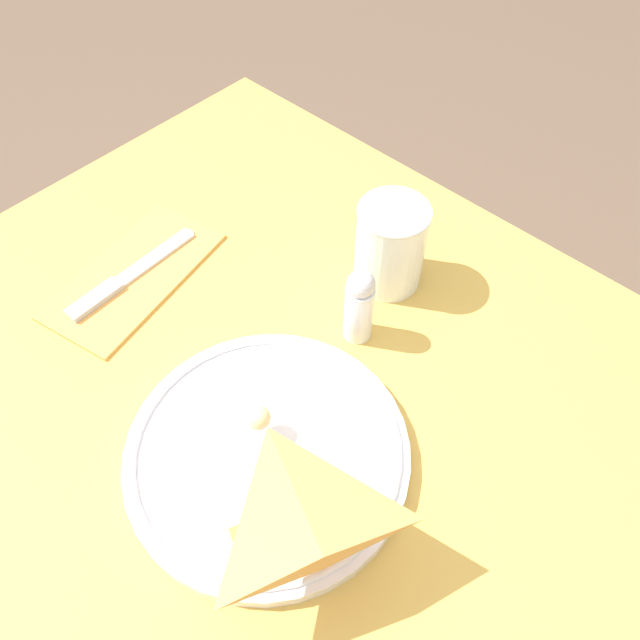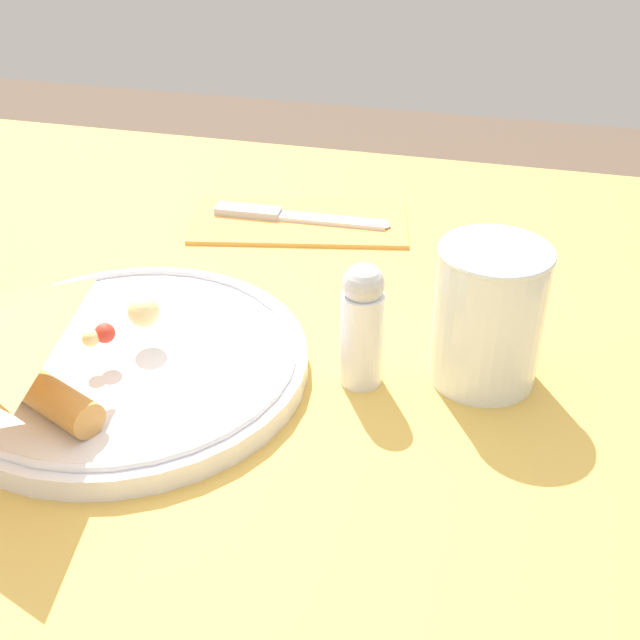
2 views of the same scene
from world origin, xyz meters
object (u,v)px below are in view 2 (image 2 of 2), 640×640
Objects in this scene: dining_table at (52,437)px; plate_pizza at (122,360)px; butter_knife at (292,216)px; napkin_folded at (300,221)px; milk_glass at (487,321)px; salt_shaker at (362,325)px.

dining_table is 4.01× the size of plate_pizza.
dining_table is 0.30m from butter_knife.
butter_knife is (0.15, 0.24, 0.12)m from dining_table.
napkin_folded is 0.01m from butter_knife.
salt_shaker is (-0.08, -0.03, 0.00)m from milk_glass.
dining_table is at bearing -123.06° from napkin_folded.
dining_table is 0.16m from plate_pizza.
milk_glass reaches higher than butter_knife.
plate_pizza is 0.26m from milk_glass.
butter_knife is 0.27m from salt_shaker.
napkin_folded is at bearing 56.94° from dining_table.
plate_pizza is (0.10, -0.04, 0.12)m from dining_table.
salt_shaker is at bearing -161.51° from milk_glass.
plate_pizza is 2.78× the size of salt_shaker.
napkin_folded is 0.27m from salt_shaker.
milk_glass is (0.35, 0.03, 0.16)m from dining_table.
napkin_folded is (-0.19, 0.21, -0.04)m from milk_glass.
milk_glass is at bearing 18.49° from salt_shaker.
plate_pizza is at bearing -20.04° from dining_table.
milk_glass is 0.29m from napkin_folded.
plate_pizza reaches higher than dining_table.
dining_table is 11.14× the size of salt_shaker.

